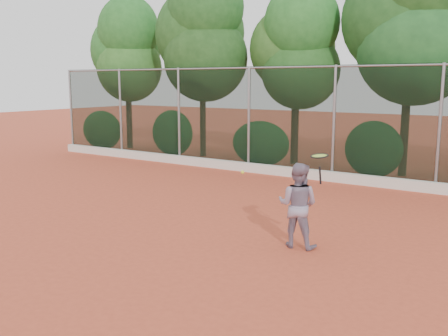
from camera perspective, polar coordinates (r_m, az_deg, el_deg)
The scene contains 7 objects.
ground at distance 9.78m, azimuth -3.29°, elevation -8.08°, with size 80.00×80.00×0.00m, color #C54B2E.
concrete_curb at distance 15.57m, azimuth 11.98°, elevation -0.93°, with size 24.00×0.20×0.30m, color silver.
tennis_player at distance 9.22m, azimuth 8.43°, elevation -4.23°, with size 0.76×0.59×1.57m, color gray.
chainlink_fence at distance 15.51m, azimuth 12.46°, elevation 5.39°, with size 24.09×0.09×3.50m.
foliage_backdrop at distance 17.57m, azimuth 13.49°, elevation 14.16°, with size 23.70×3.63×7.55m.
tennis_racket at distance 8.74m, azimuth 10.86°, elevation 1.11°, with size 0.40×0.40×0.54m.
tennis_ball_in_flight at distance 9.36m, azimuth 2.13°, elevation -0.47°, with size 0.07×0.07×0.07m.
Camera 1 is at (5.62, -7.41, 3.01)m, focal length 40.00 mm.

